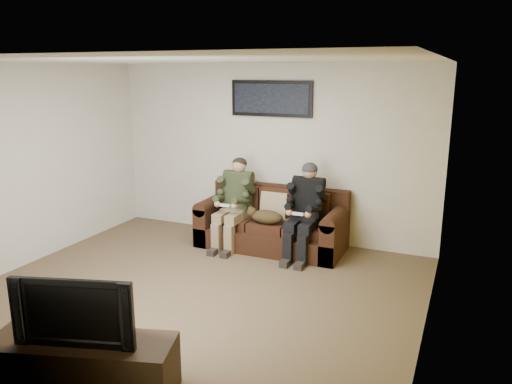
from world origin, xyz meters
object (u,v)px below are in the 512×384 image
at_px(cat, 266,216).
at_px(sofa, 273,225).
at_px(tv_stand, 83,366).
at_px(person_left, 235,198).
at_px(television, 78,308).
at_px(framed_poster, 271,99).
at_px(person_right, 305,205).

bearing_deg(cat, sofa, 87.30).
bearing_deg(tv_stand, sofa, 71.53).
relative_size(person_left, television, 1.33).
relative_size(framed_poster, tv_stand, 0.86).
bearing_deg(framed_poster, sofa, -62.96).
xyz_separation_m(sofa, television, (-0.12, -3.77, 0.41)).
distance_m(framed_poster, tv_stand, 4.57).
bearing_deg(cat, person_right, 9.06).
relative_size(person_left, framed_poster, 1.02).
relative_size(person_right, framed_poster, 1.02).
height_order(person_left, framed_poster, framed_poster).
distance_m(person_left, framed_poster, 1.54).
bearing_deg(sofa, television, -91.78).
bearing_deg(framed_poster, tv_stand, -88.86).
bearing_deg(tv_stand, framed_poster, 74.45).
bearing_deg(person_right, television, -100.25).
relative_size(cat, tv_stand, 0.45).
xyz_separation_m(cat, tv_stand, (-0.11, -3.51, -0.29)).
bearing_deg(person_right, sofa, 162.06).
bearing_deg(person_left, cat, -9.44).
bearing_deg(sofa, framed_poster, 117.04).
xyz_separation_m(cat, television, (-0.11, -3.51, 0.21)).
bearing_deg(cat, television, -91.71).
relative_size(sofa, person_right, 1.62).
xyz_separation_m(tv_stand, television, (0.00, -0.00, 0.50)).
distance_m(person_right, television, 3.66).
distance_m(person_right, cat, 0.59).
xyz_separation_m(person_left, person_right, (1.07, 0.00, 0.00)).
relative_size(sofa, person_left, 1.63).
relative_size(sofa, television, 2.18).
height_order(sofa, tv_stand, sofa).
distance_m(sofa, tv_stand, 3.78).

